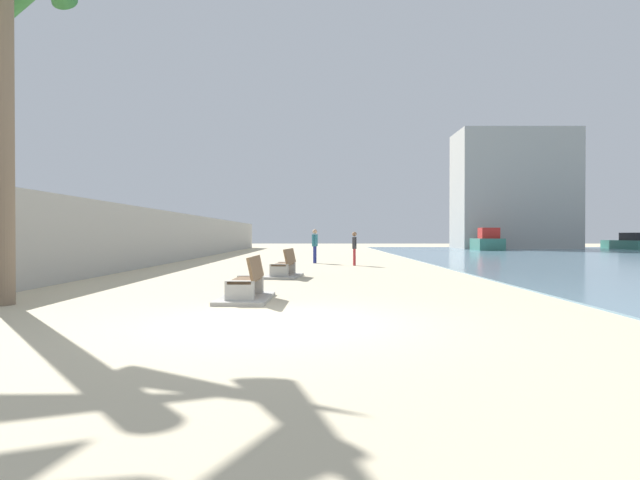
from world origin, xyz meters
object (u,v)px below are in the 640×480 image
object	(u,v)px
person_walking	(352,246)
boat_distant	(627,243)
person_standing	(313,243)
boat_nearest	(485,242)
bench_far	(282,270)
bench_near	(245,290)

from	to	relation	value
person_walking	boat_distant	size ratio (longest dim) A/B	0.25
person_walking	person_standing	world-z (taller)	person_standing
person_standing	boat_nearest	xyz separation A→B (m)	(15.82, 21.70, -0.21)
person_walking	person_standing	bearing A→B (deg)	133.37
person_walking	boat_nearest	size ratio (longest dim) A/B	0.34
person_walking	person_standing	xyz separation A→B (m)	(-1.89, 2.01, 0.10)
person_standing	boat_nearest	world-z (taller)	boat_nearest
bench_far	person_standing	bearing A→B (deg)	83.70
bench_far	person_standing	world-z (taller)	person_standing
bench_near	person_standing	xyz separation A→B (m)	(1.37, 15.03, 0.79)
boat_nearest	person_walking	bearing A→B (deg)	-120.44
boat_nearest	boat_distant	bearing A→B (deg)	12.20
boat_nearest	boat_distant	xyz separation A→B (m)	(15.19, 3.28, -0.16)
bench_far	person_standing	distance (m)	8.88
bench_near	person_standing	size ratio (longest dim) A/B	1.22
bench_far	boat_distant	xyz separation A→B (m)	(31.98, 33.77, 0.41)
bench_near	boat_nearest	bearing A→B (deg)	64.92
bench_far	person_walking	world-z (taller)	person_walking
person_walking	boat_nearest	xyz separation A→B (m)	(13.93, 23.70, -0.11)
boat_nearest	person_standing	bearing A→B (deg)	-126.10
bench_far	boat_distant	bearing A→B (deg)	46.56
bench_near	boat_nearest	xyz separation A→B (m)	(17.19, 36.73, 0.57)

